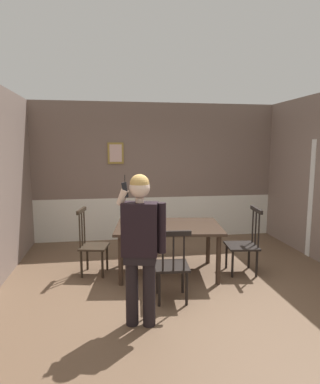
% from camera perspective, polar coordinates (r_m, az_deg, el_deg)
% --- Properties ---
extents(ground_plane, '(6.17, 6.17, 0.00)m').
position_cam_1_polar(ground_plane, '(4.58, 4.59, -17.51)').
color(ground_plane, brown).
extents(room_back_partition, '(5.22, 0.17, 2.88)m').
position_cam_1_polar(room_back_partition, '(6.92, -0.68, 3.17)').
color(room_back_partition, '#756056').
rests_on(room_back_partition, ground_plane).
extents(dining_table, '(1.72, 1.26, 0.77)m').
position_cam_1_polar(dining_table, '(5.03, 1.48, -6.85)').
color(dining_table, '#38281E').
rests_on(dining_table, ground_plane).
extents(chair_near_window, '(0.51, 0.51, 1.04)m').
position_cam_1_polar(chair_near_window, '(5.28, 14.66, -8.73)').
color(chair_near_window, black).
rests_on(chair_near_window, ground_plane).
extents(chair_by_doorway, '(0.48, 0.48, 1.03)m').
position_cam_1_polar(chair_by_doorway, '(5.17, -11.99, -8.99)').
color(chair_by_doorway, '#2D2319').
rests_on(chair_by_doorway, ground_plane).
extents(chair_at_table_head, '(0.46, 0.46, 0.97)m').
position_cam_1_polar(chair_at_table_head, '(4.22, 2.12, -12.84)').
color(chair_at_table_head, black).
rests_on(chair_at_table_head, ground_plane).
extents(person_figure, '(0.54, 0.29, 1.69)m').
position_cam_1_polar(person_figure, '(3.52, -3.43, -8.60)').
color(person_figure, black).
rests_on(person_figure, ground_plane).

